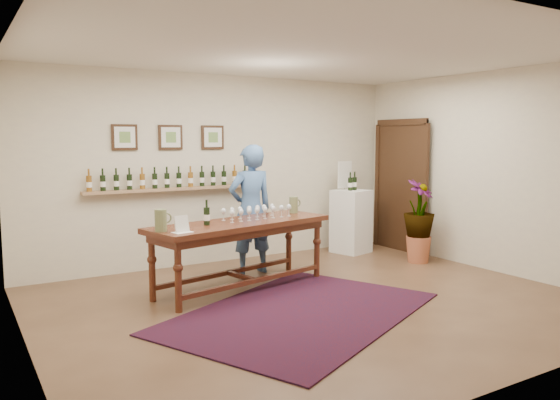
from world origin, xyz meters
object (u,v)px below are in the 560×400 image
potted_plant (419,221)px  person (251,209)px  tasting_table (241,231)px  display_pedestal (351,221)px

potted_plant → person: (-2.47, 0.73, 0.26)m
tasting_table → display_pedestal: size_ratio=2.43×
display_pedestal → person: (-2.07, -0.38, 0.38)m
tasting_table → potted_plant: size_ratio=2.32×
potted_plant → display_pedestal: bearing=110.0°
display_pedestal → potted_plant: (0.40, -1.11, 0.12)m
potted_plant → person: size_ratio=0.60×
potted_plant → person: 2.59m
tasting_table → person: size_ratio=1.40×
display_pedestal → potted_plant: size_ratio=0.95×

